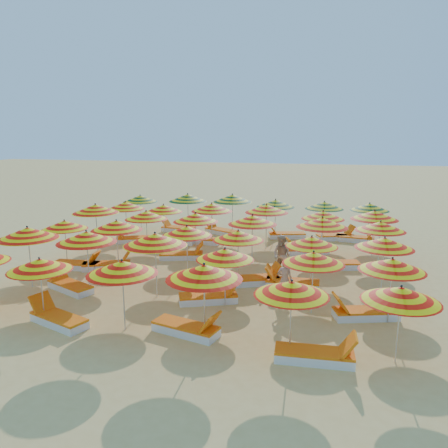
{
  "coord_description": "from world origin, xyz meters",
  "views": [
    {
      "loc": [
        4.08,
        -14.81,
        4.86
      ],
      "look_at": [
        0.0,
        0.5,
        1.6
      ],
      "focal_mm": 35.0,
      "sensor_mm": 36.0,
      "label": 1
    }
  ],
  "objects_px": {
    "umbrella_15": "(238,235)",
    "umbrella_26": "(212,208)",
    "umbrella_2": "(122,268)",
    "lounger_6": "(364,313)",
    "umbrella_35": "(370,207)",
    "lounger_16": "(306,250)",
    "umbrella_20": "(196,217)",
    "umbrella_23": "(380,226)",
    "umbrella_7": "(87,237)",
    "umbrella_34": "(324,205)",
    "umbrella_8": "(155,240)",
    "lounger_1": "(58,319)",
    "beachgoer_b": "(282,255)",
    "lounger_8": "(108,265)",
    "lounger_7": "(78,265)",
    "umbrella_19": "(146,215)",
    "lounger_3": "(316,355)",
    "umbrella_9": "(225,254)",
    "lounger_15": "(200,240)",
    "lounger_4": "(69,286)",
    "lounger_10": "(291,283)",
    "lounger_18": "(220,231)",
    "lounger_21": "(356,238)",
    "umbrella_31": "(188,198)",
    "umbrella_3": "(204,272)",
    "umbrella_32": "(232,198)",
    "lounger_2": "(187,328)",
    "beachgoer_a": "(285,280)",
    "umbrella_22": "(322,223)",
    "lounger_17": "(178,229)",
    "umbrella_29": "(374,215)",
    "lounger_11": "(182,255)",
    "umbrella_21": "(253,220)",
    "umbrella_6": "(28,233)",
    "lounger_9": "(255,280)",
    "lounger_13": "(134,239)",
    "umbrella_25": "(164,208)",
    "umbrella_33": "(276,203)",
    "umbrella_27": "(267,209)",
    "umbrella_17": "(385,243)",
    "umbrella_18": "(96,209)",
    "lounger_19": "(286,235)",
    "lounger_20": "(336,237)",
    "umbrella_10": "(313,258)",
    "lounger_12": "(334,264)",
    "umbrella_16": "(312,242)",
    "umbrella_11": "(392,265)",
    "umbrella_12": "(65,225)"
  },
  "relations": [
    {
      "from": "umbrella_26",
      "to": "umbrella_25",
      "type": "bearing_deg",
      "value": -175.37
    },
    {
      "from": "lounger_1",
      "to": "beachgoer_b",
      "type": "height_order",
      "value": "beachgoer_b"
    },
    {
      "from": "lounger_3",
      "to": "lounger_10",
      "type": "relative_size",
      "value": 1.01
    },
    {
      "from": "umbrella_15",
      "to": "umbrella_26",
      "type": "xyz_separation_m",
      "value": [
        -2.25,
        4.52,
        0.11
      ]
    },
    {
      "from": "umbrella_18",
      "to": "umbrella_26",
      "type": "height_order",
      "value": "umbrella_18"
    },
    {
      "from": "umbrella_23",
      "to": "lounger_3",
      "type": "xyz_separation_m",
      "value": [
        -1.78,
        -7.15,
        -1.5
      ]
    },
    {
      "from": "umbrella_26",
      "to": "lounger_19",
      "type": "relative_size",
      "value": 1.06
    },
    {
      "from": "umbrella_17",
      "to": "lounger_3",
      "type": "relative_size",
      "value": 1.08
    },
    {
      "from": "umbrella_2",
      "to": "lounger_6",
      "type": "relative_size",
      "value": 1.21
    },
    {
      "from": "lounger_8",
      "to": "umbrella_23",
      "type": "bearing_deg",
      "value": -10.1
    },
    {
      "from": "umbrella_8",
      "to": "umbrella_2",
      "type": "bearing_deg",
      "value": -86.27
    },
    {
      "from": "umbrella_20",
      "to": "umbrella_35",
      "type": "relative_size",
      "value": 1.03
    },
    {
      "from": "umbrella_10",
      "to": "lounger_20",
      "type": "xyz_separation_m",
      "value": [
        0.54,
        9.03,
        -1.43
      ]
    },
    {
      "from": "umbrella_35",
      "to": "umbrella_31",
      "type": "bearing_deg",
      "value": -178.03
    },
    {
      "from": "umbrella_21",
      "to": "umbrella_6",
      "type": "bearing_deg",
      "value": -145.67
    },
    {
      "from": "umbrella_31",
      "to": "umbrella_21",
      "type": "bearing_deg",
      "value": -47.2
    },
    {
      "from": "umbrella_23",
      "to": "lounger_17",
      "type": "height_order",
      "value": "umbrella_23"
    },
    {
      "from": "umbrella_12",
      "to": "umbrella_33",
      "type": "height_order",
      "value": "umbrella_33"
    },
    {
      "from": "umbrella_18",
      "to": "umbrella_33",
      "type": "bearing_deg",
      "value": 30.99
    },
    {
      "from": "lounger_4",
      "to": "umbrella_10",
      "type": "bearing_deg",
      "value": -155.34
    },
    {
      "from": "umbrella_29",
      "to": "lounger_11",
      "type": "distance_m",
      "value": 7.77
    },
    {
      "from": "umbrella_2",
      "to": "umbrella_3",
      "type": "relative_size",
      "value": 0.96
    },
    {
      "from": "umbrella_32",
      "to": "lounger_21",
      "type": "distance_m",
      "value": 6.11
    },
    {
      "from": "lounger_18",
      "to": "lounger_21",
      "type": "relative_size",
      "value": 1.02
    },
    {
      "from": "umbrella_9",
      "to": "lounger_15",
      "type": "xyz_separation_m",
      "value": [
        -2.97,
        6.86,
        -1.39
      ]
    },
    {
      "from": "umbrella_19",
      "to": "umbrella_35",
      "type": "bearing_deg",
      "value": 26.6
    },
    {
      "from": "umbrella_7",
      "to": "umbrella_34",
      "type": "height_order",
      "value": "umbrella_7"
    },
    {
      "from": "umbrella_9",
      "to": "lounger_10",
      "type": "relative_size",
      "value": 1.1
    },
    {
      "from": "lounger_8",
      "to": "lounger_12",
      "type": "relative_size",
      "value": 1.0
    },
    {
      "from": "umbrella_16",
      "to": "umbrella_32",
      "type": "xyz_separation_m",
      "value": [
        -4.26,
        6.87,
        0.25
      ]
    },
    {
      "from": "umbrella_21",
      "to": "umbrella_33",
      "type": "bearing_deg",
      "value": 87.05
    },
    {
      "from": "umbrella_8",
      "to": "lounger_4",
      "type": "height_order",
      "value": "umbrella_8"
    },
    {
      "from": "umbrella_15",
      "to": "lounger_19",
      "type": "height_order",
      "value": "umbrella_15"
    },
    {
      "from": "umbrella_31",
      "to": "lounger_20",
      "type": "relative_size",
      "value": 1.31
    },
    {
      "from": "beachgoer_a",
      "to": "lounger_1",
      "type": "bearing_deg",
      "value": 43.31
    },
    {
      "from": "lounger_8",
      "to": "lounger_7",
      "type": "bearing_deg",
      "value": 169.0
    },
    {
      "from": "umbrella_22",
      "to": "lounger_10",
      "type": "relative_size",
      "value": 1.17
    },
    {
      "from": "umbrella_19",
      "to": "lounger_13",
      "type": "relative_size",
      "value": 1.02
    },
    {
      "from": "umbrella_15",
      "to": "lounger_9",
      "type": "height_order",
      "value": "umbrella_15"
    },
    {
      "from": "umbrella_35",
      "to": "lounger_16",
      "type": "bearing_deg",
      "value": -132.22
    },
    {
      "from": "umbrella_32",
      "to": "lounger_2",
      "type": "bearing_deg",
      "value": -81.92
    },
    {
      "from": "umbrella_27",
      "to": "lounger_3",
      "type": "relative_size",
      "value": 1.21
    },
    {
      "from": "umbrella_23",
      "to": "umbrella_11",
      "type": "bearing_deg",
      "value": -90.89
    },
    {
      "from": "lounger_15",
      "to": "lounger_21",
      "type": "relative_size",
      "value": 0.98
    },
    {
      "from": "umbrella_2",
      "to": "umbrella_15",
      "type": "distance_m",
      "value": 4.76
    },
    {
      "from": "umbrella_7",
      "to": "lounger_4",
      "type": "distance_m",
      "value": 1.7
    },
    {
      "from": "lounger_4",
      "to": "beachgoer_b",
      "type": "relative_size",
      "value": 1.27
    },
    {
      "from": "umbrella_20",
      "to": "umbrella_23",
      "type": "height_order",
      "value": "umbrella_20"
    },
    {
      "from": "umbrella_34",
      "to": "umbrella_7",
      "type": "bearing_deg",
      "value": -128.2
    },
    {
      "from": "lounger_9",
      "to": "lounger_18",
      "type": "height_order",
      "value": "same"
    }
  ]
}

